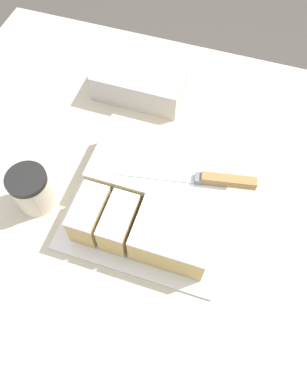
{
  "coord_description": "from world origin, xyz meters",
  "views": [
    {
      "loc": [
        0.12,
        -0.44,
        1.71
      ],
      "look_at": [
        -0.02,
        -0.03,
        0.96
      ],
      "focal_mm": 35.0,
      "sensor_mm": 36.0,
      "label": 1
    }
  ],
  "objects_px": {
    "cake": "(156,191)",
    "storage_box": "(139,85)",
    "knife": "(214,180)",
    "coffee_cup": "(32,190)",
    "cake_board": "(154,202)"
  },
  "relations": [
    {
      "from": "knife",
      "to": "cake",
      "type": "bearing_deg",
      "value": 6.79
    },
    {
      "from": "cake",
      "to": "storage_box",
      "type": "height_order",
      "value": "cake"
    },
    {
      "from": "cake",
      "to": "storage_box",
      "type": "relative_size",
      "value": 1.27
    },
    {
      "from": "cake",
      "to": "storage_box",
      "type": "bearing_deg",
      "value": 115.51
    },
    {
      "from": "knife",
      "to": "coffee_cup",
      "type": "relative_size",
      "value": 2.87
    },
    {
      "from": "cake",
      "to": "coffee_cup",
      "type": "distance_m",
      "value": 0.29
    },
    {
      "from": "cake",
      "to": "knife",
      "type": "relative_size",
      "value": 1.01
    },
    {
      "from": "knife",
      "to": "cake_board",
      "type": "bearing_deg",
      "value": 7.88
    },
    {
      "from": "cake",
      "to": "knife",
      "type": "bearing_deg",
      "value": 17.21
    },
    {
      "from": "cake",
      "to": "coffee_cup",
      "type": "relative_size",
      "value": 2.91
    },
    {
      "from": "cake_board",
      "to": "knife",
      "type": "relative_size",
      "value": 1.22
    },
    {
      "from": "cake",
      "to": "storage_box",
      "type": "xyz_separation_m",
      "value": [
        -0.15,
        0.32,
        -0.01
      ]
    },
    {
      "from": "cake",
      "to": "knife",
      "type": "xyz_separation_m",
      "value": [
        0.12,
        0.04,
        0.05
      ]
    },
    {
      "from": "knife",
      "to": "coffee_cup",
      "type": "height_order",
      "value": "knife"
    },
    {
      "from": "cake_board",
      "to": "knife",
      "type": "height_order",
      "value": "knife"
    }
  ]
}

